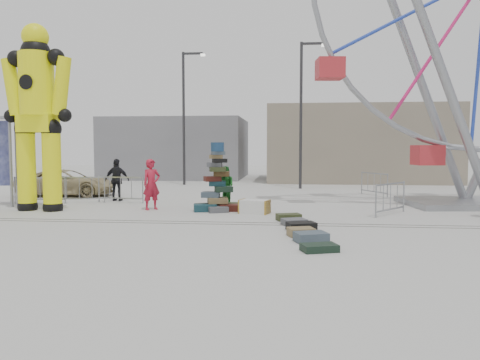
# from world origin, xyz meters

# --- Properties ---
(ground) EXTENTS (90.00, 90.00, 0.00)m
(ground) POSITION_xyz_m (0.00, 0.00, 0.00)
(ground) COLOR #9E9E99
(ground) RESTS_ON ground
(track_line_near) EXTENTS (40.00, 0.04, 0.01)m
(track_line_near) POSITION_xyz_m (0.00, 0.60, 0.00)
(track_line_near) COLOR #47443F
(track_line_near) RESTS_ON ground
(track_line_far) EXTENTS (40.00, 0.04, 0.01)m
(track_line_far) POSITION_xyz_m (0.00, 1.00, 0.00)
(track_line_far) COLOR #47443F
(track_line_far) RESTS_ON ground
(building_right) EXTENTS (12.00, 8.00, 5.00)m
(building_right) POSITION_xyz_m (7.00, 20.00, 2.50)
(building_right) COLOR gray
(building_right) RESTS_ON ground
(building_left) EXTENTS (10.00, 8.00, 4.40)m
(building_left) POSITION_xyz_m (-6.00, 22.00, 2.20)
(building_left) COLOR gray
(building_left) RESTS_ON ground
(lamp_post_right) EXTENTS (1.41, 0.25, 8.00)m
(lamp_post_right) POSITION_xyz_m (3.09, 13.00, 4.48)
(lamp_post_right) COLOR #2D2D30
(lamp_post_right) RESTS_ON ground
(lamp_post_left) EXTENTS (1.41, 0.25, 8.00)m
(lamp_post_left) POSITION_xyz_m (-3.91, 15.00, 4.48)
(lamp_post_left) COLOR #2D2D30
(lamp_post_left) RESTS_ON ground
(suitcase_tower) EXTENTS (1.78, 1.57, 2.46)m
(suitcase_tower) POSITION_xyz_m (-0.23, 3.63, 0.69)
(suitcase_tower) COLOR #183E49
(suitcase_tower) RESTS_ON ground
(crash_test_dummy) EXTENTS (2.73, 1.20, 6.86)m
(crash_test_dummy) POSITION_xyz_m (-6.61, 2.95, 3.61)
(crash_test_dummy) COLOR black
(crash_test_dummy) RESTS_ON ground
(steamer_trunk) EXTENTS (1.12, 0.83, 0.47)m
(steamer_trunk) POSITION_xyz_m (1.16, 3.00, 0.23)
(steamer_trunk) COLOR silver
(steamer_trunk) RESTS_ON ground
(row_case_0) EXTENTS (0.84, 0.65, 0.21)m
(row_case_0) POSITION_xyz_m (2.34, 1.55, 0.10)
(row_case_0) COLOR #323A1D
(row_case_0) RESTS_ON ground
(row_case_1) EXTENTS (0.82, 0.75, 0.19)m
(row_case_1) POSITION_xyz_m (2.50, 0.67, 0.09)
(row_case_1) COLOR #55565C
(row_case_1) RESTS_ON ground
(row_case_2) EXTENTS (0.89, 0.72, 0.22)m
(row_case_2) POSITION_xyz_m (2.69, -0.15, 0.11)
(row_case_2) COLOR black
(row_case_2) RESTS_ON ground
(row_case_3) EXTENTS (0.77, 0.66, 0.22)m
(row_case_3) POSITION_xyz_m (2.65, -1.02, 0.11)
(row_case_3) COLOR olive
(row_case_3) RESTS_ON ground
(row_case_4) EXTENTS (0.90, 0.77, 0.24)m
(row_case_4) POSITION_xyz_m (2.87, -1.76, 0.12)
(row_case_4) COLOR #445461
(row_case_4) RESTS_ON ground
(row_case_5) EXTENTS (0.89, 0.70, 0.16)m
(row_case_5) POSITION_xyz_m (3.00, -2.77, 0.08)
(row_case_5) COLOR black
(row_case_5) RESTS_ON ground
(barricade_dummy_a) EXTENTS (1.99, 0.41, 1.10)m
(barricade_dummy_a) POSITION_xyz_m (-7.70, 4.93, 0.55)
(barricade_dummy_a) COLOR gray
(barricade_dummy_a) RESTS_ON ground
(barricade_dummy_b) EXTENTS (1.96, 0.59, 1.10)m
(barricade_dummy_b) POSITION_xyz_m (-6.21, 5.31, 0.55)
(barricade_dummy_b) COLOR gray
(barricade_dummy_b) RESTS_ON ground
(barricade_dummy_c) EXTENTS (1.99, 0.39, 1.10)m
(barricade_dummy_c) POSITION_xyz_m (-4.58, 5.63, 0.55)
(barricade_dummy_c) COLOR gray
(barricade_dummy_c) RESTS_ON ground
(barricade_wheel_front) EXTENTS (1.33, 1.62, 1.10)m
(barricade_wheel_front) POSITION_xyz_m (5.78, 3.18, 0.55)
(barricade_wheel_front) COLOR gray
(barricade_wheel_front) RESTS_ON ground
(barricade_wheel_back) EXTENTS (0.96, 1.84, 1.10)m
(barricade_wheel_back) POSITION_xyz_m (6.40, 9.68, 0.55)
(barricade_wheel_back) COLOR gray
(barricade_wheel_back) RESTS_ON ground
(pedestrian_red) EXTENTS (0.80, 0.79, 1.86)m
(pedestrian_red) POSITION_xyz_m (-2.66, 3.59, 0.93)
(pedestrian_red) COLOR #A8182D
(pedestrian_red) RESTS_ON ground
(pedestrian_green) EXTENTS (0.96, 0.95, 1.56)m
(pedestrian_green) POSITION_xyz_m (-0.09, 4.77, 0.78)
(pedestrian_green) COLOR #165A1B
(pedestrian_green) RESTS_ON ground
(pedestrian_black) EXTENTS (1.06, 0.45, 1.80)m
(pedestrian_black) POSITION_xyz_m (-4.94, 6.19, 0.90)
(pedestrian_black) COLOR black
(pedestrian_black) RESTS_ON ground
(parked_suv) EXTENTS (4.59, 2.40, 1.23)m
(parked_suv) POSITION_xyz_m (-8.06, 8.01, 0.62)
(parked_suv) COLOR tan
(parked_suv) RESTS_ON ground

